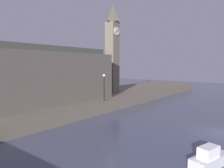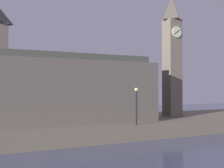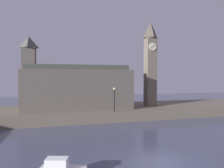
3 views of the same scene
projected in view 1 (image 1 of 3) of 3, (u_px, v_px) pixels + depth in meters
ground_plane at (224, 134)px, 19.74m from camera, size 120.00×120.00×0.00m
far_embankment at (77, 102)px, 32.02m from camera, size 70.00×12.00×1.50m
clock_tower at (112, 47)px, 37.60m from camera, size 2.03×2.09×15.52m
parliament_hall at (48, 75)px, 27.26m from camera, size 17.53×6.42×11.70m
streetlamp at (104, 84)px, 28.56m from camera, size 0.36×0.36×3.69m
boat_ferry_white at (211, 157)px, 13.61m from camera, size 3.78×1.87×1.41m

